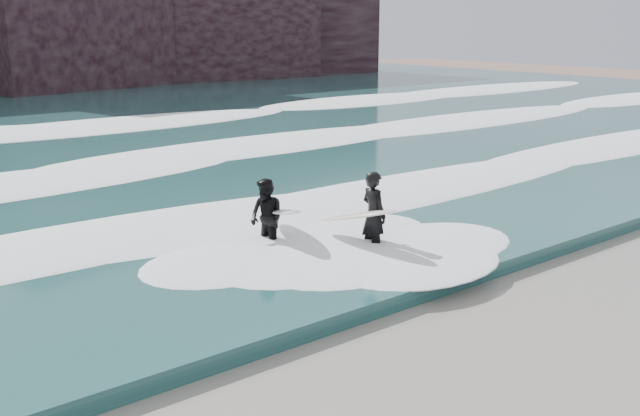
{
  "coord_description": "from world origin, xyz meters",
  "views": [
    {
      "loc": [
        -8.12,
        -4.66,
        4.6
      ],
      "look_at": [
        0.39,
        6.07,
        1.0
      ],
      "focal_mm": 40.0,
      "sensor_mm": 36.0,
      "label": 1
    }
  ],
  "objects": [
    {
      "name": "surfer_left",
      "position": [
        1.13,
        5.4,
        0.88
      ],
      "size": [
        0.97,
        2.06,
        1.75
      ],
      "color": "black",
      "rests_on": "ground"
    },
    {
      "name": "foam_mid",
      "position": [
        0.0,
        16.0,
        0.42
      ],
      "size": [
        60.0,
        4.0,
        0.24
      ],
      "primitive_type": "ellipsoid",
      "color": "white",
      "rests_on": "sea"
    },
    {
      "name": "ground",
      "position": [
        0.0,
        0.0,
        0.0
      ],
      "size": [
        120.0,
        120.0,
        0.0
      ],
      "primitive_type": "plane",
      "color": "#896650",
      "rests_on": "ground"
    },
    {
      "name": "foam_near",
      "position": [
        0.0,
        9.0,
        0.4
      ],
      "size": [
        60.0,
        3.2,
        0.2
      ],
      "primitive_type": "ellipsoid",
      "color": "white",
      "rests_on": "sea"
    },
    {
      "name": "surfer_right",
      "position": [
        -0.36,
        6.76,
        0.8
      ],
      "size": [
        1.44,
        2.15,
        1.58
      ],
      "color": "black",
      "rests_on": "ground"
    },
    {
      "name": "foam_far",
      "position": [
        0.0,
        25.0,
        0.45
      ],
      "size": [
        60.0,
        4.8,
        0.3
      ],
      "primitive_type": "ellipsoid",
      "color": "white",
      "rests_on": "sea"
    }
  ]
}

